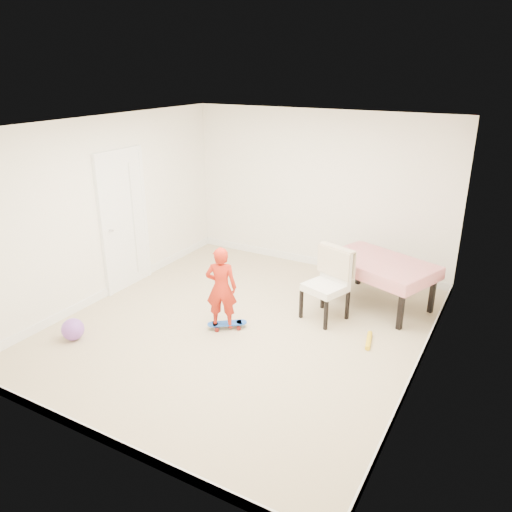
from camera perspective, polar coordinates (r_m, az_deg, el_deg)
The scene contains 17 objects.
ground at distance 6.66m, azimuth -1.60°, elevation -8.05°, with size 5.00×5.00×0.00m, color tan.
ceiling at distance 5.86m, azimuth -1.87°, elevation 14.60°, with size 4.50×5.00×0.04m, color white.
wall_back at distance 8.28m, azimuth 7.14°, elevation 7.36°, with size 4.50×0.04×2.60m, color white.
wall_front at distance 4.36m, azimuth -18.72°, elevation -6.56°, with size 4.50×0.04×2.60m, color white.
wall_left at distance 7.48m, azimuth -16.65°, elevation 5.14°, with size 0.04×5.00×2.60m, color white.
wall_right at distance 5.41m, azimuth 19.04°, elevation -1.14°, with size 0.04×5.00×2.60m, color white.
door at distance 7.75m, azimuth -14.85°, elevation 3.75°, with size 0.10×0.94×2.11m, color white.
baseboard_back at distance 8.66m, azimuth 6.80°, elevation -0.62°, with size 4.50×0.02×0.12m, color white.
baseboard_front at distance 5.03m, azimuth -17.08°, elevation -19.25°, with size 4.50×0.02×0.12m, color white.
baseboard_left at distance 7.90m, azimuth -15.78°, elevation -3.52°, with size 0.02×5.00×0.12m, color white.
baseboard_right at distance 5.97m, azimuth 17.71°, elevation -12.26°, with size 0.02×5.00×0.12m, color white.
dining_table at distance 7.30m, azimuth 13.80°, elevation -2.98°, with size 1.45×0.92×0.68m, color red, non-canonical shape.
dining_chair at distance 6.70m, azimuth 7.93°, elevation -3.31°, with size 0.54×0.62×0.99m, color silver, non-canonical shape.
skateboard at distance 6.61m, azimuth -3.31°, elevation -7.92°, with size 0.52×0.19×0.08m, color blue, non-canonical shape.
child at distance 6.38m, azimuth -3.98°, elevation -3.93°, with size 0.40×0.26×1.10m, color red.
balloon at distance 6.71m, azimuth -20.20°, elevation -7.86°, with size 0.28×0.28×0.28m, color purple.
foam_toy at distance 6.44m, azimuth 12.76°, elevation -9.39°, with size 0.06×0.06×0.40m, color yellow.
Camera 1 is at (2.99, -4.99, 3.24)m, focal length 35.00 mm.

